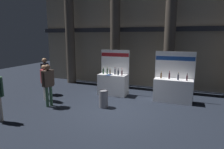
# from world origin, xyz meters

# --- Properties ---
(ground_plane) EXTENTS (26.55, 26.55, 0.00)m
(ground_plane) POSITION_xyz_m (0.00, 0.00, 0.00)
(ground_plane) COLOR black
(hall_colonnade) EXTENTS (13.28, 1.20, 5.95)m
(hall_colonnade) POSITION_xyz_m (-0.00, 4.35, 2.92)
(hall_colonnade) COLOR tan
(hall_colonnade) RESTS_ON ground_plane
(exhibitor_booth_0) EXTENTS (1.49, 0.73, 2.22)m
(exhibitor_booth_0) POSITION_xyz_m (-1.01, 2.16, 0.60)
(exhibitor_booth_0) COLOR white
(exhibitor_booth_0) RESTS_ON ground_plane
(exhibitor_booth_1) EXTENTS (1.74, 0.66, 2.23)m
(exhibitor_booth_1) POSITION_xyz_m (1.89, 2.12, 0.60)
(exhibitor_booth_1) COLOR white
(exhibitor_booth_1) RESTS_ON ground_plane
(trash_bin) EXTENTS (0.38, 0.38, 0.72)m
(trash_bin) POSITION_xyz_m (-0.71, 0.30, 0.36)
(trash_bin) COLOR slate
(trash_bin) RESTS_ON ground_plane
(visitor_0) EXTENTS (0.35, 0.52, 1.77)m
(visitor_0) POSITION_xyz_m (-2.88, -0.41, 1.06)
(visitor_0) COLOR #33563D
(visitor_0) RESTS_ON ground_plane
(visitor_1) EXTENTS (0.33, 0.50, 1.84)m
(visitor_1) POSITION_xyz_m (-4.20, 1.00, 1.11)
(visitor_1) COLOR #ADA393
(visitor_1) RESTS_ON ground_plane
(visitor_4) EXTENTS (0.56, 0.40, 1.65)m
(visitor_4) POSITION_xyz_m (-3.53, 0.15, 0.98)
(visitor_4) COLOR silver
(visitor_4) RESTS_ON ground_plane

